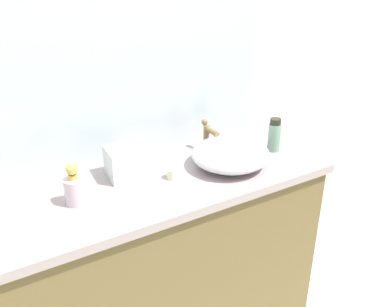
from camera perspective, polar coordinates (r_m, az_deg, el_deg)
name	(u,v)px	position (r m, az deg, el deg)	size (l,w,h in m)	color
bathroom_wall_rear	(128,52)	(1.86, -8.40, 13.13)	(6.00, 0.06, 2.60)	silver
vanity_counter	(158,265)	(1.96, -4.56, -14.43)	(1.43, 0.56, 0.86)	brown
wall_mirror_panel	(115,2)	(1.77, -10.09, 19.06)	(1.37, 0.01, 1.28)	#B2BCC6
sink_basin	(231,154)	(1.80, 5.14, -0.06)	(0.33, 0.32, 0.11)	silver
faucet	(208,134)	(1.92, 2.10, 2.64)	(0.03, 0.12, 0.14)	brown
soap_dispenser	(74,188)	(1.58, -15.28, -4.38)	(0.07, 0.07, 0.16)	silver
lotion_bottle	(274,135)	(1.96, 10.84, 2.38)	(0.06, 0.06, 0.15)	gray
tissue_box	(125,160)	(1.72, -8.91, -0.89)	(0.15, 0.15, 0.16)	silver
candle_jar	(173,173)	(1.71, -2.56, -2.64)	(0.05, 0.05, 0.04)	silver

